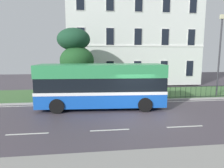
{
  "coord_description": "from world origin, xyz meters",
  "views": [
    {
      "loc": [
        -3.08,
        -11.41,
        3.82
      ],
      "look_at": [
        -0.99,
        5.41,
        1.26
      ],
      "focal_mm": 32.19,
      "sensor_mm": 36.0,
      "label": 1
    }
  ],
  "objects_px": {
    "single_decker_bus": "(101,85)",
    "georgian_townhouse": "(130,30)",
    "street_lamp_post": "(220,50)",
    "evergreen_tree": "(76,65)"
  },
  "relations": [
    {
      "from": "single_decker_bus",
      "to": "georgian_townhouse",
      "type": "bearing_deg",
      "value": 73.44
    },
    {
      "from": "street_lamp_post",
      "to": "single_decker_bus",
      "type": "bearing_deg",
      "value": -166.67
    },
    {
      "from": "evergreen_tree",
      "to": "georgian_townhouse",
      "type": "bearing_deg",
      "value": 49.69
    },
    {
      "from": "street_lamp_post",
      "to": "georgian_townhouse",
      "type": "bearing_deg",
      "value": 118.6
    },
    {
      "from": "georgian_townhouse",
      "to": "single_decker_bus",
      "type": "bearing_deg",
      "value": -109.91
    },
    {
      "from": "evergreen_tree",
      "to": "single_decker_bus",
      "type": "bearing_deg",
      "value": -69.08
    },
    {
      "from": "evergreen_tree",
      "to": "street_lamp_post",
      "type": "xyz_separation_m",
      "value": [
        12.54,
        -2.69,
        1.34
      ]
    },
    {
      "from": "georgian_townhouse",
      "to": "street_lamp_post",
      "type": "distance_m",
      "value": 12.45
    },
    {
      "from": "georgian_townhouse",
      "to": "single_decker_bus",
      "type": "relative_size",
      "value": 1.82
    },
    {
      "from": "single_decker_bus",
      "to": "street_lamp_post",
      "type": "height_order",
      "value": "street_lamp_post"
    }
  ]
}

